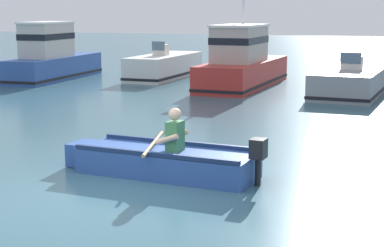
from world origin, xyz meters
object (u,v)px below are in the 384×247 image
moored_boat_blue (52,58)px  moored_boat_white (164,67)px  rowboat_with_person (164,160)px  moored_boat_grey (353,81)px  moored_boat_red (242,64)px

moored_boat_blue → moored_boat_white: 4.62m
rowboat_with_person → moored_boat_grey: moored_boat_grey is taller
moored_boat_white → moored_boat_red: size_ratio=0.78×
moored_boat_white → moored_boat_grey: (7.85, -2.34, -0.06)m
moored_boat_grey → rowboat_with_person: bearing=-100.4°
moored_boat_grey → moored_boat_red: bearing=173.5°
rowboat_with_person → moored_boat_blue: size_ratio=0.66×
rowboat_with_person → moored_boat_white: bearing=111.0°
rowboat_with_person → moored_boat_white: 15.60m
rowboat_with_person → moored_boat_red: bearing=98.0°
rowboat_with_person → moored_boat_white: moored_boat_white is taller
moored_boat_white → moored_boat_blue: bearing=-153.4°
moored_boat_white → moored_boat_grey: size_ratio=0.84×
moored_boat_white → moored_boat_red: 4.26m
moored_boat_blue → moored_boat_red: bearing=1.3°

